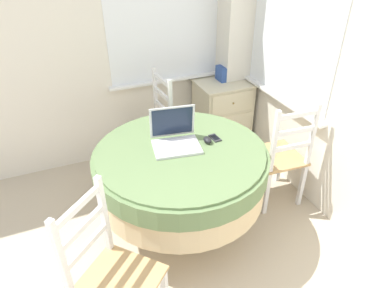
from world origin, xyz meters
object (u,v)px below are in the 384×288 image
dining_chair_camera_near (112,276)px  dining_chair_near_right_window (280,157)px  computer_mouse (207,140)px  corner_cabinet (222,115)px  cell_phone (215,138)px  dining_chair_near_back_window (151,128)px  storage_box (225,73)px  round_dining_table (181,168)px  laptop (175,138)px

dining_chair_camera_near → dining_chair_near_right_window: bearing=21.4°
computer_mouse → corner_cabinet: size_ratio=0.11×
cell_phone → dining_chair_near_back_window: (-0.25, 0.85, -0.30)m
dining_chair_near_back_window → corner_cabinet: dining_chair_near_back_window is taller
dining_chair_near_right_window → corner_cabinet: (-0.02, 1.01, -0.08)m
dining_chair_near_right_window → storage_box: bearing=89.0°
dining_chair_camera_near → round_dining_table: bearing=42.9°
laptop → storage_box: size_ratio=2.49×
laptop → dining_chair_near_right_window: (0.89, -0.08, -0.35)m
laptop → dining_chair_near_right_window: size_ratio=0.38×
computer_mouse → round_dining_table: bearing=-176.1°
round_dining_table → dining_chair_near_right_window: size_ratio=1.28×
laptop → storage_box: 1.34m
cell_phone → corner_cabinet: cell_phone is taller
cell_phone → dining_chair_camera_near: size_ratio=0.11×
round_dining_table → corner_cabinet: size_ratio=1.68×
round_dining_table → cell_phone: (0.29, 0.04, 0.17)m
laptop → corner_cabinet: bearing=46.6°
computer_mouse → corner_cabinet: computer_mouse is taller
cell_phone → corner_cabinet: bearing=59.1°
round_dining_table → dining_chair_near_right_window: bearing=-0.1°
laptop → computer_mouse: size_ratio=4.38×
computer_mouse → dining_chair_camera_near: size_ratio=0.09×
round_dining_table → corner_cabinet: 1.35m
computer_mouse → corner_cabinet: (0.65, 1.00, -0.40)m
laptop → corner_cabinet: (0.88, 0.93, -0.43)m
laptop → cell_phone: size_ratio=3.30×
laptop → dining_chair_camera_near: bearing=-133.0°
storage_box → dining_chair_near_back_window: bearing=-168.8°
computer_mouse → dining_chair_near_right_window: (0.67, -0.02, -0.32)m
round_dining_table → laptop: (-0.01, 0.08, 0.22)m
laptop → corner_cabinet: size_ratio=0.49×
dining_chair_near_back_window → dining_chair_camera_near: same height
computer_mouse → cell_phone: size_ratio=0.76×
cell_phone → corner_cabinet: (0.58, 0.97, -0.38)m
computer_mouse → dining_chair_near_back_window: size_ratio=0.09×
corner_cabinet → storage_box: storage_box is taller
laptop → round_dining_table: bearing=-83.2°
storage_box → cell_phone: bearing=-121.0°
cell_phone → storage_box: bearing=59.0°
round_dining_table → dining_chair_camera_near: dining_chair_camera_near is taller
cell_phone → storage_box: storage_box is taller
round_dining_table → computer_mouse: computer_mouse is taller
cell_phone → computer_mouse: bearing=-158.5°
laptop → storage_box: (0.91, 0.98, 0.01)m
computer_mouse → dining_chair_near_right_window: bearing=-1.4°
round_dining_table → laptop: 0.23m
round_dining_table → dining_chair_near_right_window: (0.88, -0.00, -0.14)m
storage_box → corner_cabinet: bearing=-122.9°
corner_cabinet → storage_box: (0.04, 0.06, 0.44)m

